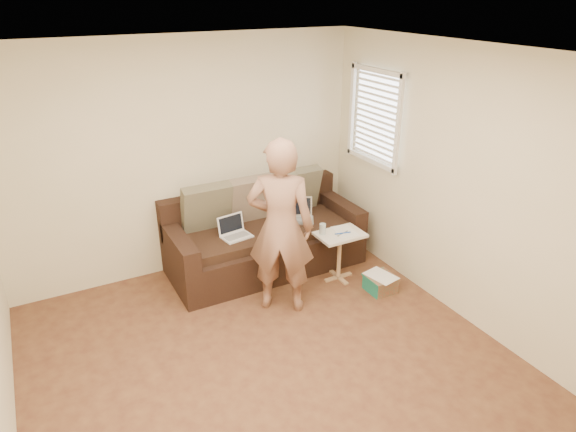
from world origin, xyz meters
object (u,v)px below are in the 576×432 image
object	(u,v)px
laptop_white	(237,237)
striped_box	(380,283)
side_table	(339,256)
laptop_silver	(299,221)
sofa	(265,234)
person	(281,227)
drinking_glass	(323,229)

from	to	relation	value
laptop_white	striped_box	world-z (taller)	laptop_white
side_table	striped_box	bearing A→B (deg)	-60.00
laptop_silver	striped_box	world-z (taller)	laptop_silver
sofa	person	bearing A→B (deg)	-104.76
sofa	striped_box	world-z (taller)	sofa
drinking_glass	striped_box	bearing A→B (deg)	-50.26
sofa	side_table	size ratio (longest dim) A/B	3.91
laptop_silver	side_table	bearing A→B (deg)	-42.50
person	striped_box	size ratio (longest dim) A/B	6.00
drinking_glass	sofa	bearing A→B (deg)	128.43
person	side_table	distance (m)	1.04
laptop_silver	laptop_white	world-z (taller)	laptop_silver
sofa	drinking_glass	distance (m)	0.72
sofa	side_table	xyz separation A→B (m)	(0.61, -0.62, -0.14)
side_table	drinking_glass	size ratio (longest dim) A/B	4.69
person	striped_box	xyz separation A→B (m)	(1.07, -0.26, -0.80)
laptop_silver	drinking_glass	distance (m)	0.51
laptop_silver	striped_box	bearing A→B (deg)	-37.40
laptop_silver	laptop_white	size ratio (longest dim) A/B	1.11
sofa	striped_box	size ratio (longest dim) A/B	7.34
laptop_silver	striped_box	xyz separation A→B (m)	(0.45, -1.01, -0.43)
side_table	drinking_glass	bearing A→B (deg)	155.68
striped_box	side_table	bearing A→B (deg)	120.00
laptop_white	striped_box	distance (m)	1.63
laptop_white	side_table	distance (m)	1.15
sofa	laptop_silver	bearing A→B (deg)	-6.56
laptop_white	side_table	xyz separation A→B (m)	(1.00, -0.52, -0.24)
sofa	person	world-z (taller)	person
laptop_silver	side_table	size ratio (longest dim) A/B	0.62
laptop_white	drinking_glass	bearing A→B (deg)	-36.99
sofa	striped_box	distance (m)	1.41
sofa	laptop_white	distance (m)	0.41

